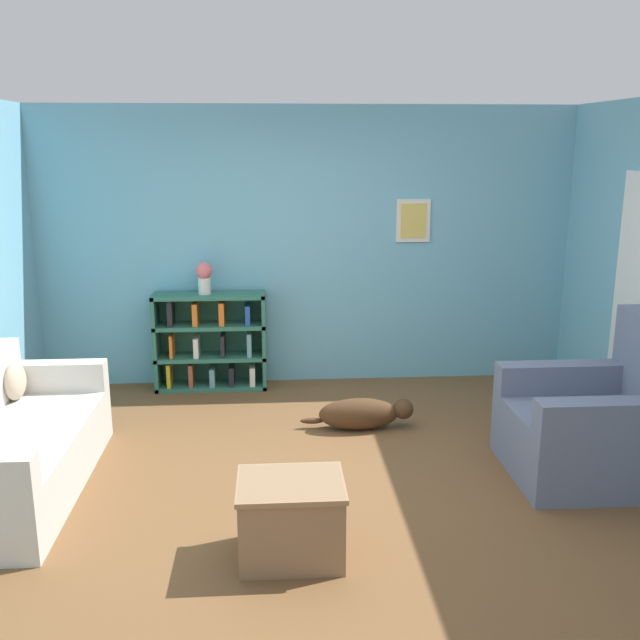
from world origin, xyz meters
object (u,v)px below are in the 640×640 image
Objects in this scene: coffee_table at (291,517)px; bookshelf at (211,342)px; recliner_chair at (600,424)px; dog at (363,413)px; couch at (8,449)px; vase at (204,276)px.

bookshelf is at bearing 102.84° from coffee_table.
dog is at bearing 149.30° from recliner_chair.
dog is (0.63, 1.79, -0.11)m from coffee_table.
couch is at bearing 179.72° from recliner_chair.
recliner_chair reaches higher than bookshelf.
coffee_table is at bearing -109.41° from dog.
recliner_chair reaches higher than couch.
bookshelf is at bearing 27.64° from vase.
vase is (-0.70, 2.90, 0.83)m from coffee_table.
coffee_table is at bearing -77.16° from bookshelf.
bookshelf reaches higher than couch.
dog is at bearing 19.81° from couch.
couch is 2.02× the size of dog.
bookshelf is at bearing 59.74° from couch.
couch is 4.00m from recliner_chair.
vase reaches higher than coffee_table.
bookshelf is at bearing 139.10° from dog.
recliner_chair is 1.86× the size of coffee_table.
bookshelf is 1.12× the size of dog.
recliner_chair reaches higher than coffee_table.
vase is (-2.87, 2.01, 0.71)m from recliner_chair.
vase reaches higher than couch.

